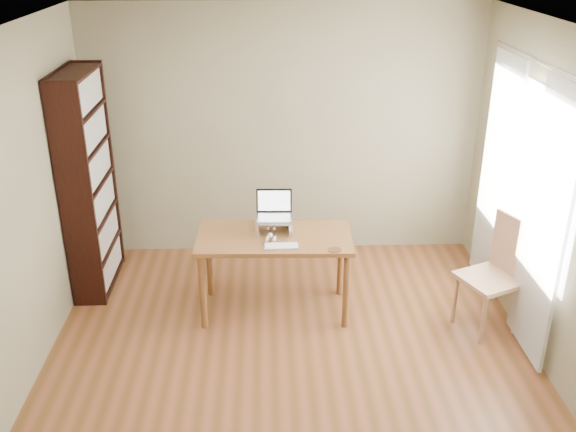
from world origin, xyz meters
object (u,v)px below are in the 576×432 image
at_px(desk, 274,246).
at_px(bookshelf, 89,183).
at_px(laptop, 274,210).
at_px(keyboard, 281,246).
at_px(chair, 499,272).
at_px(cat, 273,225).

bearing_deg(desk, bookshelf, 163.14).
distance_m(bookshelf, laptop, 1.77).
height_order(bookshelf, keyboard, bookshelf).
relative_size(keyboard, chair, 0.30).
bearing_deg(bookshelf, chair, -14.51).
relative_size(bookshelf, laptop, 6.54).
bearing_deg(cat, laptop, 70.13).
bearing_deg(laptop, chair, -13.02).
xyz_separation_m(bookshelf, cat, (1.70, -0.46, -0.24)).
xyz_separation_m(bookshelf, keyboard, (1.77, -0.79, -0.29)).
relative_size(bookshelf, cat, 4.47).
distance_m(keyboard, cat, 0.34).
relative_size(desk, keyboard, 4.55).
xyz_separation_m(cat, chair, (1.91, -0.47, -0.25)).
height_order(desk, cat, cat).
relative_size(laptop, chair, 0.32).
distance_m(laptop, keyboard, 0.40).
bearing_deg(desk, keyboard, -74.00).
distance_m(desk, keyboard, 0.25).
height_order(desk, laptop, laptop).
height_order(cat, chair, chair).
distance_m(desk, laptop, 0.32).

